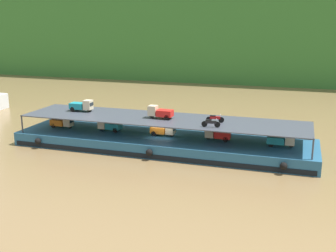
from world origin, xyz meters
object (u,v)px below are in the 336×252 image
(mini_truck_lower_aft, at_px, (109,125))
(mini_truck_upper_stern, at_px, (82,106))
(mini_truck_lower_mid, at_px, (164,130))
(motorcycle_upper_centre, at_px, (215,118))
(mini_truck_lower_bow, at_px, (281,140))
(mini_truck_lower_stern, at_px, (62,122))
(mini_truck_lower_fore, at_px, (217,134))
(mini_truck_upper_mid, at_px, (160,112))
(motorcycle_upper_port, at_px, (211,123))
(cargo_barge, at_px, (162,143))

(mini_truck_lower_aft, relative_size, mini_truck_upper_stern, 1.00)
(mini_truck_lower_mid, xyz_separation_m, motorcycle_upper_centre, (5.80, -0.20, 1.74))
(mini_truck_lower_bow, relative_size, motorcycle_upper_centre, 1.45)
(mini_truck_lower_bow, bearing_deg, motorcycle_upper_centre, 179.97)
(mini_truck_lower_stern, relative_size, mini_truck_lower_aft, 1.01)
(mini_truck_lower_fore, xyz_separation_m, motorcycle_upper_centre, (-0.25, -0.33, 1.74))
(mini_truck_lower_aft, relative_size, mini_truck_upper_mid, 0.99)
(mini_truck_lower_mid, height_order, mini_truck_upper_stern, mini_truck_upper_stern)
(mini_truck_lower_mid, xyz_separation_m, mini_truck_lower_bow, (12.72, -0.20, 0.00))
(mini_truck_lower_bow, bearing_deg, mini_truck_upper_stern, 178.32)
(mini_truck_lower_mid, distance_m, mini_truck_lower_fore, 6.05)
(motorcycle_upper_port, distance_m, motorcycle_upper_centre, 2.13)
(mini_truck_upper_stern, distance_m, motorcycle_upper_port, 16.43)
(mini_truck_lower_stern, distance_m, mini_truck_lower_aft, 6.02)
(cargo_barge, xyz_separation_m, mini_truck_upper_stern, (-10.30, 0.69, 3.44))
(mini_truck_upper_mid, bearing_deg, mini_truck_lower_mid, 31.46)
(mini_truck_lower_mid, distance_m, mini_truck_lower_bow, 12.72)
(mini_truck_lower_stern, bearing_deg, motorcycle_upper_centre, 0.40)
(mini_truck_lower_bow, bearing_deg, cargo_barge, -179.93)
(mini_truck_lower_aft, relative_size, motorcycle_upper_centre, 1.44)
(mini_truck_lower_stern, height_order, mini_truck_lower_fore, same)
(mini_truck_lower_fore, bearing_deg, motorcycle_upper_port, -95.68)
(mini_truck_upper_mid, bearing_deg, mini_truck_lower_bow, 0.01)
(mini_truck_upper_mid, bearing_deg, mini_truck_lower_aft, 177.94)
(mini_truck_lower_mid, height_order, mini_truck_lower_bow, same)
(mini_truck_lower_aft, height_order, motorcycle_upper_centre, motorcycle_upper_centre)
(cargo_barge, bearing_deg, motorcycle_upper_port, -19.67)
(mini_truck_lower_aft, xyz_separation_m, motorcycle_upper_centre, (12.44, -0.22, 1.74))
(mini_truck_lower_mid, relative_size, mini_truck_upper_stern, 1.01)
(cargo_barge, bearing_deg, mini_truck_lower_fore, 3.25)
(mini_truck_lower_stern, bearing_deg, cargo_barge, 0.50)
(motorcycle_upper_port, bearing_deg, motorcycle_upper_centre, 90.18)
(motorcycle_upper_centre, bearing_deg, mini_truck_lower_aft, 178.98)
(mini_truck_lower_mid, bearing_deg, mini_truck_lower_fore, 1.25)
(mini_truck_lower_aft, height_order, mini_truck_upper_mid, mini_truck_upper_mid)
(mini_truck_lower_fore, bearing_deg, mini_truck_lower_bow, -2.86)
(cargo_barge, height_order, mini_truck_lower_bow, mini_truck_lower_bow)
(mini_truck_upper_stern, bearing_deg, motorcycle_upper_centre, -2.38)
(mini_truck_upper_stern, xyz_separation_m, motorcycle_upper_centre, (16.18, -0.67, -0.26))
(cargo_barge, xyz_separation_m, motorcycle_upper_port, (5.89, -2.11, 3.18))
(mini_truck_lower_mid, relative_size, mini_truck_upper_mid, 1.00)
(mini_truck_lower_fore, bearing_deg, mini_truck_lower_aft, -179.51)
(mini_truck_upper_stern, relative_size, motorcycle_upper_port, 1.45)
(cargo_barge, distance_m, motorcycle_upper_port, 7.02)
(mini_truck_lower_bow, bearing_deg, mini_truck_lower_fore, 177.14)
(mini_truck_lower_stern, distance_m, mini_truck_upper_stern, 3.13)
(mini_truck_lower_mid, bearing_deg, mini_truck_lower_stern, -178.52)
(mini_truck_lower_bow, height_order, motorcycle_upper_port, motorcycle_upper_port)
(cargo_barge, relative_size, mini_truck_lower_stern, 12.01)
(mini_truck_lower_aft, bearing_deg, mini_truck_upper_stern, 173.12)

